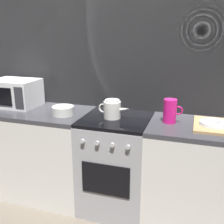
{
  "coord_description": "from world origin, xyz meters",
  "views": [
    {
      "loc": [
        0.66,
        -2.18,
        1.64
      ],
      "look_at": [
        -0.04,
        0.0,
        0.95
      ],
      "focal_mm": 43.3,
      "sensor_mm": 36.0,
      "label": 1
    }
  ],
  "objects": [
    {
      "name": "counter_right",
      "position": [
        0.9,
        0.0,
        0.45
      ],
      "size": [
        1.2,
        0.6,
        0.9
      ],
      "color": "silver",
      "rests_on": "ground_plane"
    },
    {
      "name": "microwave",
      "position": [
        -1.1,
        0.07,
        1.04
      ],
      "size": [
        0.46,
        0.35,
        0.27
      ],
      "color": "white",
      "rests_on": "counter_left"
    },
    {
      "name": "dish_pile",
      "position": [
        0.81,
        0.01,
        0.92
      ],
      "size": [
        0.3,
        0.4,
        0.06
      ],
      "color": "tan",
      "rests_on": "counter_right"
    },
    {
      "name": "counter_left",
      "position": [
        -0.9,
        0.0,
        0.45
      ],
      "size": [
        1.2,
        0.6,
        0.9
      ],
      "color": "silver",
      "rests_on": "ground_plane"
    },
    {
      "name": "mixing_bowl",
      "position": [
        -0.49,
        -0.06,
        0.94
      ],
      "size": [
        0.2,
        0.2,
        0.08
      ],
      "primitive_type": "cylinder",
      "color": "silver",
      "rests_on": "counter_left"
    },
    {
      "name": "ground_plane",
      "position": [
        0.0,
        0.0,
        0.0
      ],
      "size": [
        8.0,
        8.0,
        0.0
      ],
      "primitive_type": "plane",
      "color": "#6B6054"
    },
    {
      "name": "kettle",
      "position": [
        -0.03,
        -0.01,
        0.98
      ],
      "size": [
        0.28,
        0.15,
        0.17
      ],
      "color": "white",
      "rests_on": "stove_unit"
    },
    {
      "name": "back_wall",
      "position": [
        0.0,
        0.32,
        1.2
      ],
      "size": [
        3.6,
        0.05,
        2.4
      ],
      "color": "gray",
      "rests_on": "ground_plane"
    },
    {
      "name": "stove_unit",
      "position": [
        -0.0,
        -0.0,
        0.45
      ],
      "size": [
        0.6,
        0.63,
        0.9
      ],
      "color": "#9E9EA3",
      "rests_on": "ground_plane"
    },
    {
      "name": "pitcher",
      "position": [
        0.46,
        0.02,
        1.0
      ],
      "size": [
        0.16,
        0.11,
        0.2
      ],
      "color": "#E5197A",
      "rests_on": "counter_right"
    }
  ]
}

